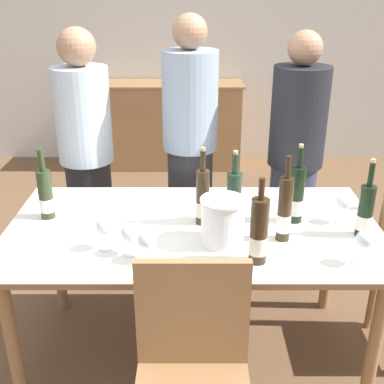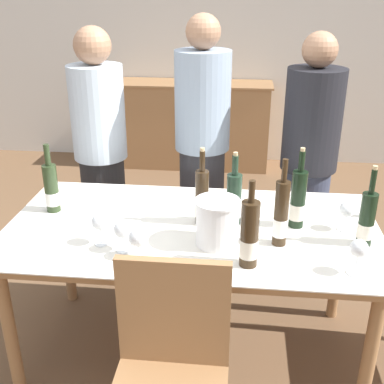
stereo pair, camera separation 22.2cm
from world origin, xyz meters
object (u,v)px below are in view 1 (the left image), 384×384
object	(u,v)px
wine_bottle_3	(232,198)
wine_bottle_4	(283,211)
wine_glass_1	(342,204)
wine_glass_3	(103,228)
wine_glass_0	(363,241)
person_guest_left	(188,155)
wine_bottle_6	(201,198)
ice_bucket	(221,220)
wine_bottle_5	(363,212)
dining_table	(192,239)
wine_glass_4	(146,241)
sideboard_cabinet	(161,125)
wine_bottle_1	(257,233)
wine_bottle_2	(44,195)
wine_glass_2	(128,234)
person_guest_right	(293,166)
person_host	(85,161)
wine_bottle_0	(295,195)
chair_near_front	(191,369)

from	to	relation	value
wine_bottle_3	wine_bottle_4	xyz separation A→B (m)	(0.21, -0.18, 0.02)
wine_glass_1	wine_glass_3	distance (m)	1.13
wine_glass_0	person_guest_left	distance (m)	1.31
wine_bottle_6	wine_bottle_3	bearing A→B (deg)	8.25
ice_bucket	wine_bottle_5	xyz separation A→B (m)	(0.65, 0.06, 0.01)
dining_table	wine_glass_4	xyz separation A→B (m)	(-0.19, -0.31, 0.16)
sideboard_cabinet	wine_bottle_3	world-z (taller)	wine_bottle_3
wine_glass_1	wine_bottle_1	bearing A→B (deg)	-141.97
wine_glass_3	person_guest_left	xyz separation A→B (m)	(0.36, 0.98, -0.02)
wine_bottle_4	wine_bottle_5	size ratio (longest dim) A/B	1.08
ice_bucket	wine_bottle_2	size ratio (longest dim) A/B	0.60
wine_bottle_5	wine_bottle_6	world-z (taller)	wine_bottle_6
wine_bottle_6	wine_glass_3	bearing A→B (deg)	-150.05
ice_bucket	person_guest_left	xyz separation A→B (m)	(-0.15, 0.92, -0.02)
wine_bottle_1	wine_bottle_2	size ratio (longest dim) A/B	1.06
wine_glass_2	person_guest_right	distance (m)	1.31
wine_bottle_5	person_guest_left	world-z (taller)	person_guest_left
dining_table	wine_glass_3	bearing A→B (deg)	-151.60
wine_bottle_4	wine_glass_2	bearing A→B (deg)	-168.91
person_host	wine_bottle_0	bearing A→B (deg)	-31.40
wine_glass_1	person_guest_right	bearing A→B (deg)	98.45
wine_bottle_3	wine_glass_4	size ratio (longest dim) A/B	2.59
person_guest_left	sideboard_cabinet	bearing A→B (deg)	98.01
wine_bottle_4	wine_glass_3	xyz separation A→B (m)	(-0.78, -0.09, -0.04)
person_guest_right	wine_glass_4	bearing A→B (deg)	-128.48
wine_bottle_1	wine_bottle_4	xyz separation A→B (m)	(0.14, 0.19, 0.01)
wine_bottle_5	chair_near_front	size ratio (longest dim) A/B	0.40
wine_glass_0	wine_glass_2	distance (m)	0.97
wine_bottle_1	wine_bottle_2	bearing A→B (deg)	157.38
wine_glass_3	person_host	bearing A→B (deg)	105.79
dining_table	wine_bottle_4	bearing A→B (deg)	-16.87
dining_table	wine_bottle_1	distance (m)	0.46
wine_glass_3	person_host	distance (m)	1.01
wine_bottle_0	dining_table	bearing A→B (deg)	-173.08
dining_table	ice_bucket	xyz separation A→B (m)	(0.13, -0.15, 0.18)
dining_table	wine_bottle_3	xyz separation A→B (m)	(0.19, 0.06, 0.19)
sideboard_cabinet	wine_glass_3	world-z (taller)	wine_glass_3
wine_glass_2	wine_bottle_0	bearing A→B (deg)	22.33
person_guest_left	wine_glass_1	bearing A→B (deg)	-44.65
ice_bucket	wine_bottle_5	world-z (taller)	wine_bottle_5
dining_table	person_guest_left	xyz separation A→B (m)	(-0.02, 0.77, 0.16)
wine_glass_2	wine_glass_4	bearing A→B (deg)	-33.36
wine_bottle_1	wine_glass_0	distance (m)	0.43
ice_bucket	person_guest_right	size ratio (longest dim) A/B	0.13
wine_bottle_0	ice_bucket	bearing A→B (deg)	-150.41
wine_bottle_6	wine_glass_2	xyz separation A→B (m)	(-0.31, -0.29, -0.03)
dining_table	wine_bottle_0	distance (m)	0.54
wine_bottle_6	wine_glass_4	bearing A→B (deg)	-124.24
wine_bottle_1	wine_glass_4	distance (m)	0.46
wine_glass_2	wine_glass_4	world-z (taller)	wine_glass_2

